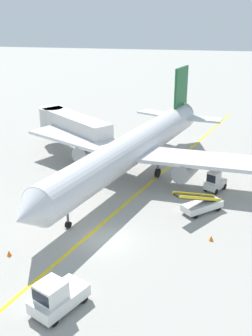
{
  "coord_description": "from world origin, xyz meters",
  "views": [
    {
      "loc": [
        6.82,
        -27.23,
        17.31
      ],
      "look_at": [
        0.1,
        9.29,
        2.5
      ],
      "focal_mm": 43.7,
      "sensor_mm": 36.0,
      "label": 1
    }
  ],
  "objects": [
    {
      "name": "safety_cone_wingtip_left",
      "position": [
        -4.97,
        12.4,
        0.22
      ],
      "size": [
        0.36,
        0.36,
        0.44
      ],
      "primitive_type": "cone",
      "color": "orange",
      "rests_on": "ground"
    },
    {
      "name": "pushback_tug",
      "position": [
        -0.91,
        -8.33,
        0.99
      ],
      "size": [
        3.32,
        4.07,
        2.2
      ],
      "color": "silver",
      "rests_on": "ground"
    },
    {
      "name": "ground_crew_marshaller",
      "position": [
        -6.07,
        5.29,
        0.91
      ],
      "size": [
        0.36,
        0.24,
        1.7
      ],
      "color": "#26262D",
      "rests_on": "ground"
    },
    {
      "name": "airliner",
      "position": [
        0.27,
        12.81,
        3.42
      ],
      "size": [
        27.71,
        34.54,
        10.1
      ],
      "color": "silver",
      "rests_on": "ground"
    },
    {
      "name": "baggage_tug_near_wing",
      "position": [
        8.79,
        11.03,
        0.93
      ],
      "size": [
        2.36,
        2.73,
        2.1
      ],
      "color": "silver",
      "rests_on": "ground"
    },
    {
      "name": "jet_bridge",
      "position": [
        -9.06,
        20.04,
        3.54
      ],
      "size": [
        11.37,
        10.15,
        4.85
      ],
      "color": "beige",
      "rests_on": "ground"
    },
    {
      "name": "taxi_line_yellow",
      "position": [
        0.1,
        5.0,
        0.0
      ],
      "size": [
        24.25,
        76.42,
        0.01
      ],
      "primitive_type": "cube",
      "rotation": [
        0.0,
        0.0,
        -0.3
      ],
      "color": "yellow",
      "rests_on": "ground"
    },
    {
      "name": "safety_cone_nose_left",
      "position": [
        8.4,
        1.41,
        0.22
      ],
      "size": [
        0.36,
        0.36,
        0.44
      ],
      "primitive_type": "cone",
      "color": "orange",
      "rests_on": "ground"
    },
    {
      "name": "safety_cone_nose_right",
      "position": [
        -6.38,
        -3.45,
        0.22
      ],
      "size": [
        0.36,
        0.36,
        0.44
      ],
      "primitive_type": "cone",
      "color": "orange",
      "rests_on": "ground"
    },
    {
      "name": "ground_plane",
      "position": [
        0.0,
        0.0,
        0.0
      ],
      "size": [
        300.0,
        300.0,
        0.0
      ],
      "primitive_type": "plane",
      "color": "#9E9B93"
    },
    {
      "name": "belt_loader_forward_hold",
      "position": [
        7.54,
        6.16,
        0.78
      ],
      "size": [
        4.56,
        4.27,
        2.59
      ],
      "color": "silver",
      "rests_on": "ground"
    }
  ]
}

